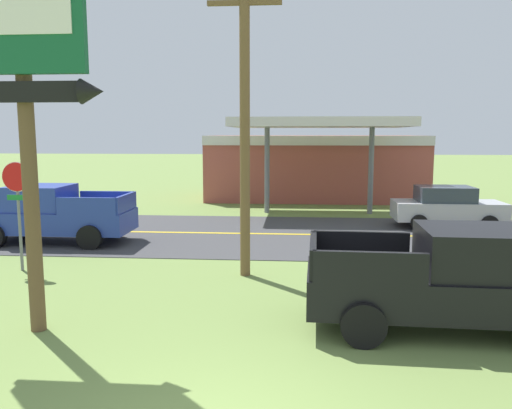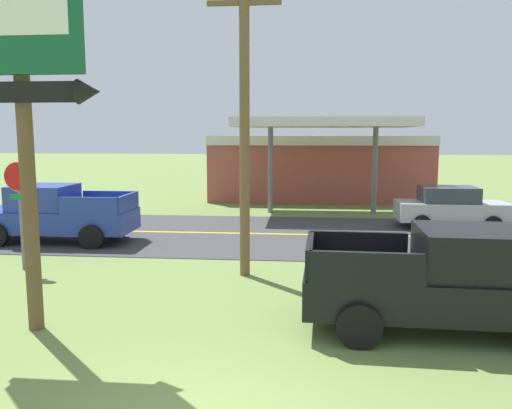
{
  "view_description": "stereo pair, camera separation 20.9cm",
  "coord_description": "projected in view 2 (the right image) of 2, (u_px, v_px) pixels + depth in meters",
  "views": [
    {
      "loc": [
        1.08,
        -5.59,
        3.67
      ],
      "look_at": [
        0.0,
        8.0,
        1.8
      ],
      "focal_mm": 35.98,
      "sensor_mm": 36.0,
      "label": 1
    },
    {
      "loc": [
        1.29,
        -5.57,
        3.67
      ],
      "look_at": [
        0.0,
        8.0,
        1.8
      ],
      "focal_mm": 35.98,
      "sensor_mm": 36.0,
      "label": 2
    }
  ],
  "objects": [
    {
      "name": "road_asphalt",
      "position": [
        269.0,
        234.0,
        18.94
      ],
      "size": [
        140.0,
        8.0,
        0.02
      ],
      "primitive_type": "cube",
      "color": "#3D3D3F",
      "rests_on": "ground"
    },
    {
      "name": "motel_sign",
      "position": [
        21.0,
        72.0,
        8.99
      ],
      "size": [
        2.75,
        0.54,
        6.91
      ],
      "color": "brown",
      "rests_on": "ground"
    },
    {
      "name": "gas_station",
      "position": [
        319.0,
        165.0,
        29.32
      ],
      "size": [
        12.0,
        11.5,
        4.4
      ],
      "color": "#A84C42",
      "rests_on": "ground"
    },
    {
      "name": "pickup_black_parked_on_lawn",
      "position": [
        448.0,
        281.0,
        9.51
      ],
      "size": [
        5.27,
        2.39,
        1.96
      ],
      "color": "black",
      "rests_on": "ground"
    },
    {
      "name": "car_silver_far_lane",
      "position": [
        451.0,
        207.0,
        20.14
      ],
      "size": [
        4.2,
        2.0,
        1.64
      ],
      "color": "#A8AAAF",
      "rests_on": "ground"
    },
    {
      "name": "road_centre_line",
      "position": [
        269.0,
        234.0,
        18.94
      ],
      "size": [
        126.0,
        0.2,
        0.01
      ],
      "primitive_type": "cube",
      "color": "gold",
      "rests_on": "road_asphalt"
    },
    {
      "name": "pickup_blue_on_road",
      "position": [
        55.0,
        214.0,
        17.51
      ],
      "size": [
        5.2,
        2.24,
        1.96
      ],
      "color": "#233893",
      "rests_on": "ground"
    },
    {
      "name": "stop_sign",
      "position": [
        19.0,
        196.0,
        13.76
      ],
      "size": [
        0.8,
        0.08,
        2.95
      ],
      "color": "slate",
      "rests_on": "ground"
    },
    {
      "name": "utility_pole",
      "position": [
        244.0,
        105.0,
        12.89
      ],
      "size": [
        2.05,
        0.26,
        8.17
      ],
      "color": "brown",
      "rests_on": "ground"
    }
  ]
}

